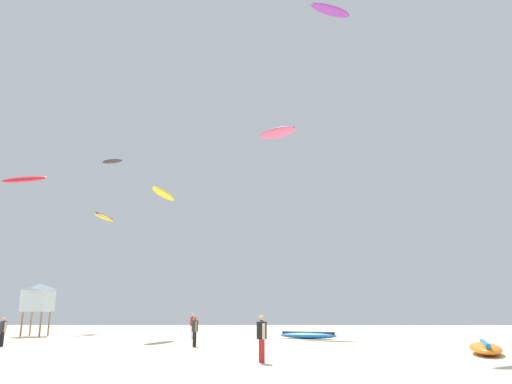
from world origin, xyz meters
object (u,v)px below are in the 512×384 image
Objects in this scene: lifeguard_tower at (38,297)px; kite_aloft_0 at (112,161)px; kite_aloft_3 at (24,179)px; kite_aloft_4 at (164,194)px; kite_aloft_7 at (104,217)px; person_left at (195,329)px; kite_grounded_mid at (308,335)px; person_right at (193,324)px; person_midground at (3,329)px; person_foreground at (262,335)px; kite_aloft_1 at (277,133)px; kite_aloft_2 at (331,10)px; kite_grounded_near at (485,348)px.

lifeguard_tower is 1.41× the size of kite_aloft_0.
kite_aloft_4 is at bearing 32.90° from kite_aloft_3.
kite_aloft_3 is at bearing -92.18° from kite_aloft_7.
person_left is 25.66m from kite_aloft_7.
person_right is at bearing 174.98° from kite_grounded_mid.
kite_aloft_7 reaches higher than person_midground.
kite_aloft_4 reaches higher than person_right.
kite_aloft_0 is 0.76× the size of kite_aloft_3.
person_midground is at bearing -49.85° from person_foreground.
person_left is 35.91m from kite_aloft_0.
kite_aloft_3 is (-20.03, -3.61, 10.71)m from kite_grounded_mid.
kite_aloft_1 reaches higher than person_midground.
kite_aloft_4 reaches higher than person_foreground.
kite_aloft_2 reaches higher than kite_aloft_7.
kite_aloft_3 is (-18.24, -12.80, -8.34)m from kite_aloft_1.
person_right is at bearing -128.02° from kite_aloft_1.
kite_aloft_1 reaches higher than lifeguard_tower.
kite_grounded_mid is (3.14, 16.81, -0.76)m from person_foreground.
lifeguard_tower is at bearing 170.44° from kite_grounded_mid.
person_right is 0.59× the size of kite_aloft_0.
kite_aloft_2 reaches higher than person_midground.
kite_aloft_7 is (-8.11, 9.70, 0.01)m from kite_aloft_4.
person_right reaches higher than person_left.
person_right is at bearing -54.05° from kite_aloft_0.
person_left is 15.14m from kite_aloft_4.
kite_aloft_3 is at bearing -144.94° from kite_aloft_1.
person_left is 10.76m from kite_grounded_mid.
kite_aloft_4 is at bearing 88.35° from person_left.
kite_aloft_4 is at bearing -50.10° from kite_aloft_7.
person_right is 15.90m from kite_aloft_3.
kite_aloft_1 is at bearing 111.44° from kite_grounded_near.
kite_aloft_7 is (-26.34, 24.63, 10.96)m from kite_grounded_near.
person_midground is 11.40m from kite_aloft_3.
kite_aloft_2 is at bearing 2.83° from kite_aloft_3.
kite_grounded_near is 1.12× the size of kite_grounded_mid.
person_right reaches higher than person_midground.
kite_aloft_1 reaches higher than kite_grounded_near.
lifeguard_tower is (-13.11, 2.88, 2.03)m from person_right.
kite_aloft_1 is at bearing 15.77° from lifeguard_tower.
kite_aloft_0 is (-21.53, 18.84, 19.32)m from kite_grounded_mid.
person_right is 13.58m from lifeguard_tower.
kite_aloft_1 reaches higher than kite_aloft_7.
kite_aloft_7 reaches higher than person_right.
person_right is 29.05m from kite_aloft_0.
kite_aloft_3 is 1.00× the size of kite_aloft_7.
kite_aloft_3 is (-26.92, 9.31, 10.68)m from kite_grounded_near.
person_left is 0.33× the size of kite_grounded_near.
kite_grounded_mid is 23.00m from kite_aloft_3.
person_left is 0.42× the size of kite_aloft_7.
kite_aloft_2 is 26.37m from kite_aloft_3.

